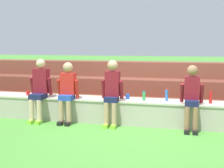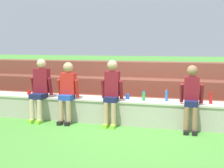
{
  "view_description": "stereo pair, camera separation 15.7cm",
  "coord_description": "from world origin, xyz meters",
  "px_view_note": "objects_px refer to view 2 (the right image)",
  "views": [
    {
      "loc": [
        1.0,
        -6.18,
        1.81
      ],
      "look_at": [
        -0.57,
        0.28,
        0.9
      ],
      "focal_mm": 46.53,
      "sensor_mm": 36.0,
      "label": 1
    },
    {
      "loc": [
        1.15,
        -6.14,
        1.81
      ],
      "look_at": [
        -0.57,
        0.28,
        0.9
      ],
      "focal_mm": 46.53,
      "sensor_mm": 36.0,
      "label": 2
    }
  ],
  "objects_px": {
    "person_far_right": "(191,96)",
    "water_bottle_near_left": "(144,96)",
    "plastic_cup_left_end": "(128,97)",
    "person_right_of_center": "(112,90)",
    "water_bottle_center_gap": "(167,95)",
    "person_center": "(67,90)",
    "water_bottle_mid_right": "(211,98)",
    "plastic_cup_right_end": "(29,93)",
    "person_left_of_center": "(40,88)"
  },
  "relations": [
    {
      "from": "person_far_right",
      "to": "water_bottle_near_left",
      "type": "distance_m",
      "value": 1.07
    },
    {
      "from": "plastic_cup_left_end",
      "to": "person_right_of_center",
      "type": "bearing_deg",
      "value": -130.58
    },
    {
      "from": "person_right_of_center",
      "to": "water_bottle_center_gap",
      "type": "distance_m",
      "value": 1.23
    },
    {
      "from": "person_center",
      "to": "water_bottle_mid_right",
      "type": "height_order",
      "value": "person_center"
    },
    {
      "from": "water_bottle_near_left",
      "to": "water_bottle_center_gap",
      "type": "bearing_deg",
      "value": 7.52
    },
    {
      "from": "person_right_of_center",
      "to": "person_center",
      "type": "bearing_deg",
      "value": -179.48
    },
    {
      "from": "person_far_right",
      "to": "plastic_cup_right_end",
      "type": "height_order",
      "value": "person_far_right"
    },
    {
      "from": "person_center",
      "to": "water_bottle_mid_right",
      "type": "bearing_deg",
      "value": 5.01
    },
    {
      "from": "water_bottle_center_gap",
      "to": "person_center",
      "type": "bearing_deg",
      "value": -171.5
    },
    {
      "from": "person_right_of_center",
      "to": "water_bottle_center_gap",
      "type": "height_order",
      "value": "person_right_of_center"
    },
    {
      "from": "water_bottle_near_left",
      "to": "plastic_cup_right_end",
      "type": "distance_m",
      "value": 2.9
    },
    {
      "from": "person_center",
      "to": "plastic_cup_right_end",
      "type": "xyz_separation_m",
      "value": [
        -1.17,
        0.28,
        -0.16
      ]
    },
    {
      "from": "water_bottle_center_gap",
      "to": "water_bottle_near_left",
      "type": "xyz_separation_m",
      "value": [
        -0.5,
        -0.07,
        -0.03
      ]
    },
    {
      "from": "person_center",
      "to": "water_bottle_mid_right",
      "type": "distance_m",
      "value": 3.18
    },
    {
      "from": "person_right_of_center",
      "to": "water_bottle_near_left",
      "type": "distance_m",
      "value": 0.74
    },
    {
      "from": "water_bottle_center_gap",
      "to": "plastic_cup_left_end",
      "type": "height_order",
      "value": "water_bottle_center_gap"
    },
    {
      "from": "person_far_right",
      "to": "water_bottle_mid_right",
      "type": "bearing_deg",
      "value": 32.84
    },
    {
      "from": "person_right_of_center",
      "to": "person_far_right",
      "type": "relative_size",
      "value": 1.06
    },
    {
      "from": "water_bottle_near_left",
      "to": "water_bottle_mid_right",
      "type": "distance_m",
      "value": 1.43
    },
    {
      "from": "person_center",
      "to": "person_right_of_center",
      "type": "height_order",
      "value": "person_right_of_center"
    },
    {
      "from": "person_far_right",
      "to": "person_center",
      "type": "bearing_deg",
      "value": -179.61
    },
    {
      "from": "water_bottle_center_gap",
      "to": "person_far_right",
      "type": "bearing_deg",
      "value": -30.76
    },
    {
      "from": "water_bottle_center_gap",
      "to": "water_bottle_mid_right",
      "type": "height_order",
      "value": "water_bottle_center_gap"
    },
    {
      "from": "person_right_of_center",
      "to": "plastic_cup_left_end",
      "type": "bearing_deg",
      "value": 49.42
    },
    {
      "from": "person_right_of_center",
      "to": "water_bottle_near_left",
      "type": "relative_size",
      "value": 6.73
    },
    {
      "from": "person_left_of_center",
      "to": "water_bottle_center_gap",
      "type": "height_order",
      "value": "person_left_of_center"
    },
    {
      "from": "person_center",
      "to": "water_bottle_mid_right",
      "type": "xyz_separation_m",
      "value": [
        3.17,
        0.28,
        -0.09
      ]
    },
    {
      "from": "water_bottle_center_gap",
      "to": "plastic_cup_left_end",
      "type": "relative_size",
      "value": 2.32
    },
    {
      "from": "person_left_of_center",
      "to": "person_right_of_center",
      "type": "distance_m",
      "value": 1.76
    },
    {
      "from": "person_center",
      "to": "water_bottle_center_gap",
      "type": "xyz_separation_m",
      "value": [
        2.24,
        0.33,
        -0.09
      ]
    },
    {
      "from": "person_right_of_center",
      "to": "plastic_cup_left_end",
      "type": "relative_size",
      "value": 12.51
    },
    {
      "from": "person_center",
      "to": "plastic_cup_left_end",
      "type": "distance_m",
      "value": 1.4
    },
    {
      "from": "person_left_of_center",
      "to": "plastic_cup_right_end",
      "type": "bearing_deg",
      "value": 150.12
    },
    {
      "from": "person_center",
      "to": "water_bottle_near_left",
      "type": "distance_m",
      "value": 1.76
    },
    {
      "from": "water_bottle_center_gap",
      "to": "plastic_cup_left_end",
      "type": "distance_m",
      "value": 0.89
    },
    {
      "from": "water_bottle_mid_right",
      "to": "water_bottle_near_left",
      "type": "bearing_deg",
      "value": -179.61
    },
    {
      "from": "person_center",
      "to": "water_bottle_mid_right",
      "type": "relative_size",
      "value": 5.33
    },
    {
      "from": "person_right_of_center",
      "to": "water_bottle_near_left",
      "type": "bearing_deg",
      "value": 20.81
    },
    {
      "from": "person_far_right",
      "to": "water_bottle_center_gap",
      "type": "relative_size",
      "value": 5.08
    },
    {
      "from": "person_center",
      "to": "plastic_cup_left_end",
      "type": "relative_size",
      "value": 11.99
    },
    {
      "from": "water_bottle_mid_right",
      "to": "person_left_of_center",
      "type": "bearing_deg",
      "value": -176.15
    },
    {
      "from": "person_right_of_center",
      "to": "person_far_right",
      "type": "height_order",
      "value": "person_right_of_center"
    },
    {
      "from": "person_left_of_center",
      "to": "plastic_cup_left_end",
      "type": "distance_m",
      "value": 2.09
    },
    {
      "from": "person_far_right",
      "to": "plastic_cup_right_end",
      "type": "distance_m",
      "value": 3.94
    },
    {
      "from": "person_left_of_center",
      "to": "water_bottle_mid_right",
      "type": "height_order",
      "value": "person_left_of_center"
    },
    {
      "from": "person_center",
      "to": "water_bottle_near_left",
      "type": "height_order",
      "value": "person_center"
    },
    {
      "from": "water_bottle_mid_right",
      "to": "plastic_cup_left_end",
      "type": "bearing_deg",
      "value": 177.67
    },
    {
      "from": "person_right_of_center",
      "to": "plastic_cup_right_end",
      "type": "height_order",
      "value": "person_right_of_center"
    },
    {
      "from": "person_center",
      "to": "water_bottle_near_left",
      "type": "xyz_separation_m",
      "value": [
        1.74,
        0.27,
        -0.11
      ]
    },
    {
      "from": "person_left_of_center",
      "to": "plastic_cup_right_end",
      "type": "xyz_separation_m",
      "value": [
        -0.46,
        0.26,
        -0.18
      ]
    }
  ]
}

